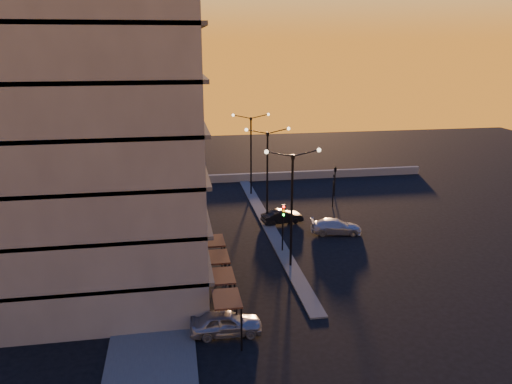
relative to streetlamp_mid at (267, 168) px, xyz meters
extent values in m
plane|color=black|center=(0.00, -10.00, -5.59)|extent=(120.00, 120.00, 0.00)
cube|color=#50504E|center=(-10.50, -6.00, -5.53)|extent=(5.00, 40.00, 0.12)
cube|color=#50504E|center=(0.00, 0.00, -5.53)|extent=(1.20, 36.00, 0.12)
cube|color=slate|center=(2.00, 16.00, -5.09)|extent=(44.00, 0.50, 1.00)
cylinder|color=slate|center=(-14.00, -8.00, 6.91)|extent=(14.00, 14.00, 25.00)
cube|color=slate|center=(-14.00, -13.00, 6.91)|extent=(14.00, 10.00, 25.00)
cylinder|color=black|center=(-14.00, -8.00, -3.99)|extent=(14.16, 14.16, 2.40)
cube|color=black|center=(-6.80, -12.00, -1.99)|extent=(0.15, 3.20, 1.20)
cylinder|color=black|center=(0.00, -10.00, -1.09)|extent=(0.18, 0.18, 9.00)
cube|color=black|center=(0.00, -10.00, 3.31)|extent=(0.25, 0.25, 0.35)
sphere|color=#FFE5B2|center=(-2.00, -10.00, 3.76)|extent=(0.32, 0.32, 0.32)
sphere|color=#FFE5B2|center=(2.00, -10.00, 3.76)|extent=(0.32, 0.32, 0.32)
cylinder|color=black|center=(0.00, 0.00, -1.09)|extent=(0.18, 0.18, 9.00)
cube|color=black|center=(0.00, 0.00, 3.31)|extent=(0.25, 0.25, 0.35)
sphere|color=#FFE5B2|center=(-2.00, 0.00, 3.76)|extent=(0.32, 0.32, 0.32)
sphere|color=#FFE5B2|center=(2.00, 0.00, 3.76)|extent=(0.32, 0.32, 0.32)
cylinder|color=black|center=(0.00, 10.00, -1.09)|extent=(0.18, 0.18, 9.00)
cube|color=black|center=(0.00, 10.00, 3.31)|extent=(0.25, 0.25, 0.35)
sphere|color=#FFE5B2|center=(-2.00, 10.00, 3.76)|extent=(0.32, 0.32, 0.32)
sphere|color=#FFE5B2|center=(2.00, 10.00, 3.76)|extent=(0.32, 0.32, 0.32)
cylinder|color=black|center=(0.00, -7.00, -3.99)|extent=(0.12, 0.12, 3.20)
cube|color=black|center=(0.00, -7.18, -1.84)|extent=(0.28, 0.16, 1.00)
sphere|color=#FF0C05|center=(0.00, -7.28, -1.49)|extent=(0.20, 0.20, 0.20)
sphere|color=orange|center=(0.00, -7.28, -1.84)|extent=(0.20, 0.20, 0.20)
sphere|color=#0CFF26|center=(0.00, -7.28, -2.19)|extent=(0.20, 0.20, 0.20)
cylinder|color=black|center=(8.00, 4.00, -4.19)|extent=(0.12, 0.12, 2.80)
imported|color=black|center=(8.00, 4.00, -2.39)|extent=(0.13, 0.16, 0.80)
cylinder|color=black|center=(9.50, 8.00, -4.19)|extent=(0.12, 0.12, 2.80)
imported|color=black|center=(9.50, 8.00, -2.39)|extent=(0.42, 1.99, 0.80)
imported|color=#98999F|center=(-6.08, -18.72, -4.85)|extent=(4.42, 1.91, 1.49)
imported|color=black|center=(1.50, -0.09, -4.92)|extent=(4.24, 2.12, 1.34)
imported|color=#BABBC2|center=(5.85, -3.66, -4.91)|extent=(4.97, 2.71, 1.36)
camera|label=1|loc=(-8.72, -45.31, 11.35)|focal=35.00mm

